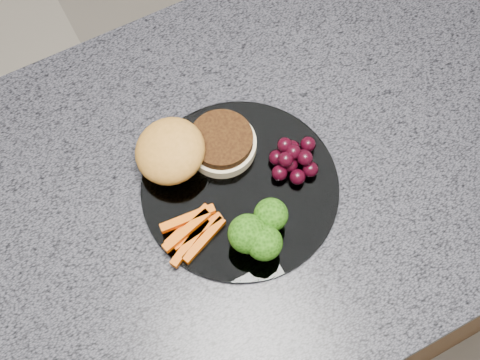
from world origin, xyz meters
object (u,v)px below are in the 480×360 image
object	(u,v)px
island_cabinet	(230,283)
plate	(240,187)
burger	(189,150)
grape_bunch	(294,159)

from	to	relation	value
island_cabinet	plate	size ratio (longest dim) A/B	4.62
island_cabinet	plate	world-z (taller)	plate
plate	burger	xyz separation A→B (m)	(-0.04, 0.07, 0.02)
plate	grape_bunch	world-z (taller)	grape_bunch
island_cabinet	burger	size ratio (longest dim) A/B	7.37
plate	burger	bearing A→B (deg)	119.08
burger	grape_bunch	distance (m)	0.14
burger	grape_bunch	world-z (taller)	burger
island_cabinet	grape_bunch	world-z (taller)	grape_bunch
burger	grape_bunch	xyz separation A→B (m)	(0.12, -0.07, -0.01)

